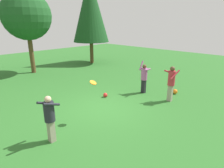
% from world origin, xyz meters
% --- Properties ---
extents(ground_plane, '(40.00, 40.00, 0.00)m').
position_xyz_m(ground_plane, '(0.00, 0.00, 0.00)').
color(ground_plane, '#2D6B28').
extents(person_thrower, '(0.57, 0.52, 1.79)m').
position_xyz_m(person_thrower, '(3.05, -0.13, 0.96)').
color(person_thrower, black).
rests_on(person_thrower, ground_plane).
extents(person_catcher, '(0.57, 0.50, 1.62)m').
position_xyz_m(person_catcher, '(-2.88, -0.59, 0.96)').
color(person_catcher, gray).
rests_on(person_catcher, ground_plane).
extents(person_bystander, '(0.69, 0.63, 1.78)m').
position_xyz_m(person_bystander, '(2.98, -1.77, 1.06)').
color(person_bystander, gray).
rests_on(person_bystander, ground_plane).
extents(frisbee, '(0.34, 0.33, 0.14)m').
position_xyz_m(frisbee, '(-0.96, -0.52, 1.60)').
color(frisbee, orange).
extents(ball_red, '(0.23, 0.23, 0.23)m').
position_xyz_m(ball_red, '(1.09, 0.94, 0.12)').
color(ball_red, red).
rests_on(ball_red, ground_plane).
extents(ball_orange, '(0.27, 0.27, 0.27)m').
position_xyz_m(ball_orange, '(4.11, -1.51, 0.14)').
color(ball_orange, orange).
rests_on(ball_orange, ground_plane).
extents(tree_far_right, '(3.32, 3.32, 7.93)m').
position_xyz_m(tree_far_right, '(6.49, 8.36, 4.96)').
color(tree_far_right, brown).
rests_on(tree_far_right, ground_plane).
extents(tree_center, '(3.52, 3.52, 6.02)m').
position_xyz_m(tree_center, '(0.80, 8.76, 4.24)').
color(tree_center, brown).
rests_on(tree_center, ground_plane).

